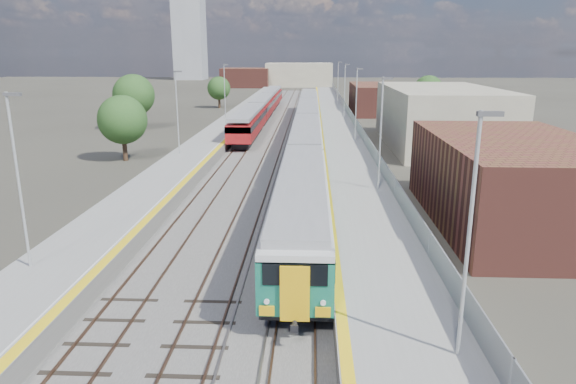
{
  "coord_description": "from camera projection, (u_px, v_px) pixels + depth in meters",
  "views": [
    {
      "loc": [
        2.01,
        -12.22,
        10.02
      ],
      "look_at": [
        0.68,
        16.51,
        2.2
      ],
      "focal_mm": 32.0,
      "sensor_mm": 36.0,
      "label": 1
    }
  ],
  "objects": [
    {
      "name": "tree_a",
      "position": [
        122.0,
        120.0,
        48.29
      ],
      "size": [
        4.6,
        4.6,
        6.24
      ],
      "color": "#382619",
      "rests_on": "ground"
    },
    {
      "name": "tree_c",
      "position": [
        219.0,
        88.0,
        95.35
      ],
      "size": [
        4.28,
        4.28,
        5.8
      ],
      "color": "#382619",
      "rests_on": "ground"
    },
    {
      "name": "tree_d",
      "position": [
        428.0,
        91.0,
        82.03
      ],
      "size": [
        4.85,
        4.85,
        6.58
      ],
      "color": "#382619",
      "rests_on": "ground"
    },
    {
      "name": "platform_left",
      "position": [
        225.0,
        130.0,
        65.36
      ],
      "size": [
        4.3,
        155.0,
        8.52
      ],
      "color": "slate",
      "rests_on": "ground"
    },
    {
      "name": "tree_b",
      "position": [
        134.0,
        95.0,
        67.55
      ],
      "size": [
        5.43,
        5.43,
        7.36
      ],
      "color": "#382619",
      "rests_on": "ground"
    },
    {
      "name": "platform_right",
      "position": [
        338.0,
        131.0,
        64.72
      ],
      "size": [
        4.7,
        155.0,
        8.52
      ],
      "color": "slate",
      "rests_on": "ground"
    },
    {
      "name": "ground",
      "position": [
        295.0,
        138.0,
        62.69
      ],
      "size": [
        320.0,
        320.0,
        0.0
      ],
      "primitive_type": "plane",
      "color": "#47443A",
      "rests_on": "ground"
    },
    {
      "name": "red_train",
      "position": [
        263.0,
        107.0,
        78.51
      ],
      "size": [
        2.7,
        54.89,
        3.41
      ],
      "color": "black",
      "rests_on": "ground"
    },
    {
      "name": "buildings",
      "position": [
        242.0,
        50.0,
        146.1
      ],
      "size": [
        72.0,
        185.5,
        40.0
      ],
      "color": "brown",
      "rests_on": "ground"
    },
    {
      "name": "ballast_bed",
      "position": [
        278.0,
        134.0,
        65.19
      ],
      "size": [
        10.5,
        155.0,
        0.06
      ],
      "primitive_type": "cube",
      "color": "#565451",
      "rests_on": "ground"
    },
    {
      "name": "tracks",
      "position": [
        284.0,
        132.0,
        66.76
      ],
      "size": [
        8.96,
        160.0,
        0.17
      ],
      "color": "#4C3323",
      "rests_on": "ground"
    },
    {
      "name": "green_train",
      "position": [
        307.0,
        128.0,
        55.47
      ],
      "size": [
        2.82,
        78.49,
        3.1
      ],
      "color": "black",
      "rests_on": "ground"
    }
  ]
}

